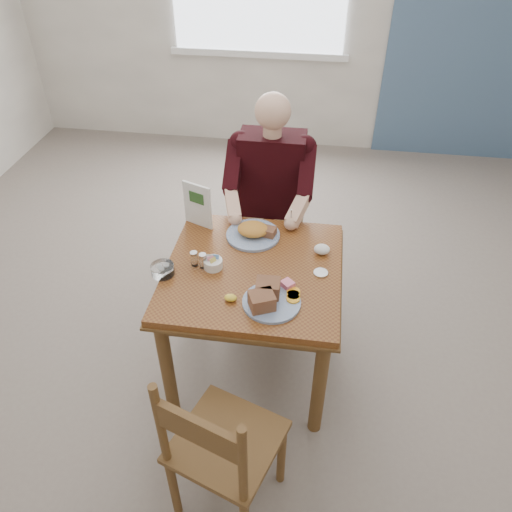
% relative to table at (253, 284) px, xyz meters
% --- Properties ---
extents(floor, '(6.00, 6.00, 0.00)m').
position_rel_table_xyz_m(floor, '(0.00, 0.00, -0.64)').
color(floor, '#70625A').
rests_on(floor, ground).
extents(wall_back, '(5.50, 0.00, 5.50)m').
position_rel_table_xyz_m(wall_back, '(0.00, 3.00, 0.76)').
color(wall_back, silver).
rests_on(wall_back, ground).
extents(accent_panel, '(1.60, 0.02, 2.80)m').
position_rel_table_xyz_m(accent_panel, '(1.60, 2.98, 0.76)').
color(accent_panel, '#456281').
rests_on(accent_panel, ground).
extents(lemon_wedge, '(0.07, 0.05, 0.03)m').
position_rel_table_xyz_m(lemon_wedge, '(-0.07, -0.25, 0.13)').
color(lemon_wedge, yellow).
rests_on(lemon_wedge, table).
extents(napkin, '(0.11, 0.10, 0.05)m').
position_rel_table_xyz_m(napkin, '(0.34, 0.17, 0.14)').
color(napkin, white).
rests_on(napkin, table).
extents(metal_dish, '(0.08, 0.08, 0.01)m').
position_rel_table_xyz_m(metal_dish, '(0.35, 0.01, 0.12)').
color(metal_dish, silver).
rests_on(metal_dish, table).
extents(table, '(0.92, 0.92, 0.75)m').
position_rel_table_xyz_m(table, '(0.00, 0.00, 0.00)').
color(table, brown).
rests_on(table, ground).
extents(chair_far, '(0.42, 0.42, 0.95)m').
position_rel_table_xyz_m(chair_far, '(0.00, 0.80, -0.16)').
color(chair_far, brown).
rests_on(chair_far, ground).
extents(chair_near, '(0.53, 0.53, 0.95)m').
position_rel_table_xyz_m(chair_near, '(-0.00, -0.86, -0.16)').
color(chair_near, brown).
rests_on(chair_near, ground).
extents(diner, '(0.53, 0.56, 1.39)m').
position_rel_table_xyz_m(diner, '(0.00, 0.71, 0.17)').
color(diner, tan).
rests_on(diner, chair_far).
extents(near_plate, '(0.35, 0.35, 0.09)m').
position_rel_table_xyz_m(near_plate, '(0.11, -0.24, 0.15)').
color(near_plate, white).
rests_on(near_plate, table).
extents(far_plate, '(0.36, 0.36, 0.08)m').
position_rel_table_xyz_m(far_plate, '(-0.04, 0.27, 0.14)').
color(far_plate, white).
rests_on(far_plate, table).
extents(caddy, '(0.12, 0.12, 0.07)m').
position_rel_table_xyz_m(caddy, '(-0.20, -0.03, 0.14)').
color(caddy, white).
rests_on(caddy, table).
extents(shakers, '(0.09, 0.05, 0.08)m').
position_rel_table_xyz_m(shakers, '(-0.28, -0.03, 0.15)').
color(shakers, white).
rests_on(shakers, table).
extents(creamer, '(0.13, 0.13, 0.05)m').
position_rel_table_xyz_m(creamer, '(-0.45, -0.11, 0.14)').
color(creamer, white).
rests_on(creamer, table).
extents(menu, '(0.17, 0.08, 0.27)m').
position_rel_table_xyz_m(menu, '(-0.37, 0.34, 0.25)').
color(menu, white).
rests_on(menu, table).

